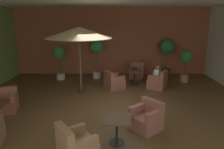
% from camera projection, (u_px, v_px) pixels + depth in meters
% --- Properties ---
extents(ground_plane, '(10.72, 9.35, 0.02)m').
position_uv_depth(ground_plane, '(112.00, 106.00, 7.64)').
color(ground_plane, brown).
extents(wall_back_brick, '(10.72, 0.08, 3.65)m').
position_uv_depth(wall_back_brick, '(112.00, 42.00, 11.64)').
color(wall_back_brick, '#9B5337').
rests_on(wall_back_brick, ground_plane).
extents(cafe_table_front_left, '(0.72, 0.72, 0.69)m').
position_uv_depth(cafe_table_front_left, '(135.00, 74.00, 9.93)').
color(cafe_table_front_left, black).
rests_on(cafe_table_front_left, ground_plane).
extents(armchair_front_left_north, '(0.85, 0.91, 0.82)m').
position_uv_depth(armchair_front_left_north, '(137.00, 73.00, 11.06)').
color(armchair_front_left_north, '#9F5C48').
rests_on(armchair_front_left_north, ground_plane).
extents(armchair_front_left_east, '(1.02, 1.04, 0.80)m').
position_uv_depth(armchair_front_left_east, '(114.00, 82.00, 9.49)').
color(armchair_front_left_east, '#995A45').
rests_on(armchair_front_left_east, ground_plane).
extents(armchair_front_left_south, '(1.02, 1.04, 0.84)m').
position_uv_depth(armchair_front_left_south, '(158.00, 81.00, 9.47)').
color(armchair_front_left_south, '#9B5741').
rests_on(armchair_front_left_south, ground_plane).
extents(armchair_front_right_east, '(0.98, 0.93, 0.79)m').
position_uv_depth(armchair_front_right_east, '(5.00, 102.00, 7.15)').
color(armchair_front_right_east, '#9B5641').
rests_on(armchair_front_right_east, ground_plane).
extents(cafe_table_mid_center, '(0.75, 0.75, 0.69)m').
position_uv_depth(cafe_table_mid_center, '(117.00, 124.00, 5.23)').
color(cafe_table_mid_center, black).
rests_on(cafe_table_mid_center, ground_plane).
extents(armchair_mid_center_north, '(1.04, 1.04, 0.84)m').
position_uv_depth(armchair_mid_center_north, '(76.00, 146.00, 4.68)').
color(armchair_mid_center_north, '#996845').
rests_on(armchair_mid_center_north, ground_plane).
extents(armchair_mid_center_east, '(1.04, 1.05, 0.83)m').
position_uv_depth(armchair_mid_center_east, '(147.00, 119.00, 5.96)').
color(armchair_mid_center_east, '#975A4B').
rests_on(armchair_mid_center_east, ground_plane).
extents(patio_umbrella_tall_red, '(2.70, 2.70, 2.75)m').
position_uv_depth(patio_umbrella_tall_red, '(79.00, 33.00, 8.41)').
color(patio_umbrella_tall_red, '#2D2D2D').
rests_on(patio_umbrella_tall_red, ground_plane).
extents(potted_tree_left_corner, '(0.66, 0.66, 1.72)m').
position_uv_depth(potted_tree_left_corner, '(60.00, 57.00, 10.68)').
color(potted_tree_left_corner, silver).
rests_on(potted_tree_left_corner, ground_plane).
extents(potted_tree_mid_left, '(0.58, 0.58, 1.57)m').
position_uv_depth(potted_tree_mid_left, '(186.00, 63.00, 10.26)').
color(potted_tree_mid_left, '#A16948').
rests_on(potted_tree_mid_left, ground_plane).
extents(potted_tree_mid_right, '(0.70, 0.70, 2.03)m').
position_uv_depth(potted_tree_mid_right, '(97.00, 51.00, 10.83)').
color(potted_tree_mid_right, beige).
rests_on(potted_tree_mid_right, ground_plane).
extents(potted_tree_right_corner, '(0.81, 0.81, 2.05)m').
position_uv_depth(potted_tree_right_corner, '(167.00, 51.00, 11.09)').
color(potted_tree_right_corner, '#392E32').
rests_on(potted_tree_right_corner, ground_plane).
extents(patron_blue_shirt, '(0.38, 0.44, 0.59)m').
position_uv_depth(patron_blue_shirt, '(158.00, 73.00, 9.39)').
color(patron_blue_shirt, silver).
rests_on(patron_blue_shirt, ground_plane).
extents(iced_drink_cup, '(0.08, 0.08, 0.11)m').
position_uv_depth(iced_drink_cup, '(134.00, 69.00, 9.92)').
color(iced_drink_cup, white).
rests_on(iced_drink_cup, cafe_table_front_left).
extents(open_laptop, '(0.36, 0.30, 0.20)m').
position_uv_depth(open_laptop, '(134.00, 69.00, 9.92)').
color(open_laptop, '#9EA0A5').
rests_on(open_laptop, cafe_table_front_left).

